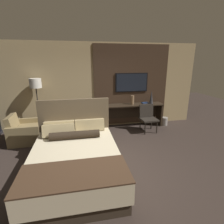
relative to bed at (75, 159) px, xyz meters
name	(u,v)px	position (x,y,z in m)	size (l,w,h in m)	color
ground_plane	(107,168)	(0.64, 0.08, -0.35)	(16.00, 16.00, 0.00)	#332823
wall_back_tv_panel	(99,86)	(0.83, 2.67, 1.05)	(7.20, 0.09, 2.80)	tan
bed	(75,159)	(0.00, 0.00, 0.00)	(1.68, 2.26, 1.35)	#33281E
desk	(132,111)	(1.93, 2.42, 0.20)	(2.07, 0.46, 0.80)	#2D2319
tv	(132,82)	(1.93, 2.60, 1.16)	(1.13, 0.04, 0.63)	black
desk_chair	(148,116)	(2.29, 1.91, 0.16)	(0.53, 0.53, 0.86)	#28231E
armchair_by_window	(26,132)	(-1.41, 1.84, -0.08)	(0.87, 0.88, 0.79)	olive
floor_lamp	(36,88)	(-1.10, 2.39, 1.10)	(0.34, 0.34, 1.72)	#282623
vase_tall	(151,97)	(2.59, 2.38, 0.68)	(0.13, 0.13, 0.46)	#333338
vase_short	(132,100)	(1.92, 2.40, 0.60)	(0.12, 0.12, 0.30)	#846647
book	(145,103)	(2.40, 2.45, 0.46)	(0.24, 0.17, 0.03)	navy
waste_bin	(164,121)	(3.11, 2.29, -0.21)	(0.22, 0.22, 0.28)	gray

